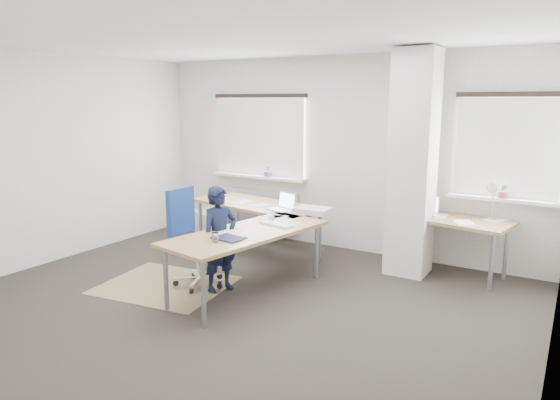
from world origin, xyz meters
The scene contains 8 objects.
ground centered at (0.00, 0.00, 0.00)m, with size 6.00×6.00×0.00m, color #282420.
room_shell centered at (0.18, 0.45, 1.75)m, with size 6.04×5.04×2.82m.
floor_mat centered at (-1.02, -0.02, 0.00)m, with size 1.44×1.22×0.01m, color olive.
white_crate centered at (-2.23, 2.25, 0.17)m, with size 0.56×0.39×0.34m, color white.
desk_main centered at (-0.38, 0.97, 0.69)m, with size 2.40×2.98×0.96m.
desk_side centered at (1.77, 2.15, 0.69)m, with size 1.50×0.93×1.22m.
task_chair centered at (-0.72, 0.20, 0.32)m, with size 0.63×0.62×1.16m.
person centered at (-0.36, 0.20, 0.61)m, with size 0.45×0.29×1.23m, color black.
Camera 1 is at (3.07, -4.13, 2.16)m, focal length 32.00 mm.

